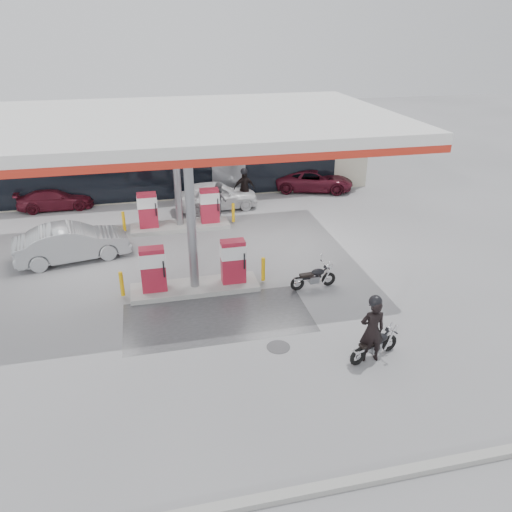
{
  "coord_description": "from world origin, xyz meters",
  "views": [
    {
      "loc": [
        -1.34,
        -13.68,
        8.77
      ],
      "look_at": [
        2.19,
        1.8,
        1.2
      ],
      "focal_mm": 35.0,
      "sensor_mm": 36.0,
      "label": 1
    }
  ],
  "objects_px": {
    "pump_island_far": "(179,213)",
    "attendant": "(219,200)",
    "biker_main": "(372,330)",
    "parked_car_right": "(314,180)",
    "hatchback_silver": "(72,243)",
    "biker_walking": "(244,189)",
    "parked_motorcycle": "(314,278)",
    "main_motorcycle": "(375,345)",
    "sedan_white": "(216,195)",
    "parked_car_left": "(55,199)",
    "pump_island_near": "(194,272)"
  },
  "relations": [
    {
      "from": "pump_island_far",
      "to": "attendant",
      "type": "xyz_separation_m",
      "value": [
        2.0,
        1.0,
        0.16
      ]
    },
    {
      "from": "biker_main",
      "to": "parked_car_right",
      "type": "bearing_deg",
      "value": -99.15
    },
    {
      "from": "hatchback_silver",
      "to": "biker_walking",
      "type": "height_order",
      "value": "biker_walking"
    },
    {
      "from": "parked_motorcycle",
      "to": "parked_car_right",
      "type": "relative_size",
      "value": 0.4
    },
    {
      "from": "biker_main",
      "to": "parked_motorcycle",
      "type": "height_order",
      "value": "biker_main"
    },
    {
      "from": "biker_main",
      "to": "parked_motorcycle",
      "type": "xyz_separation_m",
      "value": [
        -0.18,
        4.34,
        -0.58
      ]
    },
    {
      "from": "parked_motorcycle",
      "to": "biker_walking",
      "type": "height_order",
      "value": "biker_walking"
    },
    {
      "from": "attendant",
      "to": "main_motorcycle",
      "type": "bearing_deg",
      "value": 170.11
    },
    {
      "from": "sedan_white",
      "to": "parked_car_left",
      "type": "height_order",
      "value": "sedan_white"
    },
    {
      "from": "biker_walking",
      "to": "main_motorcycle",
      "type": "bearing_deg",
      "value": -90.77
    },
    {
      "from": "main_motorcycle",
      "to": "hatchback_silver",
      "type": "xyz_separation_m",
      "value": [
        -8.99,
        8.67,
        0.32
      ]
    },
    {
      "from": "hatchback_silver",
      "to": "biker_walking",
      "type": "xyz_separation_m",
      "value": [
        7.93,
        4.6,
        0.23
      ]
    },
    {
      "from": "parked_car_right",
      "to": "sedan_white",
      "type": "bearing_deg",
      "value": 124.38
    },
    {
      "from": "pump_island_near",
      "to": "attendant",
      "type": "relative_size",
      "value": 2.94
    },
    {
      "from": "hatchback_silver",
      "to": "parked_car_left",
      "type": "height_order",
      "value": "hatchback_silver"
    },
    {
      "from": "hatchback_silver",
      "to": "parked_car_right",
      "type": "bearing_deg",
      "value": -73.53
    },
    {
      "from": "biker_walking",
      "to": "parked_car_right",
      "type": "bearing_deg",
      "value": 17.1
    },
    {
      "from": "pump_island_near",
      "to": "sedan_white",
      "type": "relative_size",
      "value": 1.23
    },
    {
      "from": "pump_island_far",
      "to": "biker_walking",
      "type": "bearing_deg",
      "value": 32.31
    },
    {
      "from": "biker_main",
      "to": "biker_walking",
      "type": "bearing_deg",
      "value": -82.41
    },
    {
      "from": "biker_main",
      "to": "parked_car_left",
      "type": "xyz_separation_m",
      "value": [
        -10.28,
        15.13,
        -0.44
      ]
    },
    {
      "from": "main_motorcycle",
      "to": "parked_car_left",
      "type": "height_order",
      "value": "parked_car_left"
    },
    {
      "from": "sedan_white",
      "to": "biker_main",
      "type": "bearing_deg",
      "value": -174.38
    },
    {
      "from": "parked_motorcycle",
      "to": "attendant",
      "type": "relative_size",
      "value": 0.99
    },
    {
      "from": "pump_island_far",
      "to": "biker_walking",
      "type": "height_order",
      "value": "biker_walking"
    },
    {
      "from": "pump_island_near",
      "to": "biker_walking",
      "type": "distance_m",
      "value": 8.91
    },
    {
      "from": "pump_island_near",
      "to": "hatchback_silver",
      "type": "relative_size",
      "value": 1.17
    },
    {
      "from": "attendant",
      "to": "biker_main",
      "type": "bearing_deg",
      "value": 169.25
    },
    {
      "from": "pump_island_far",
      "to": "main_motorcycle",
      "type": "relative_size",
      "value": 3.02
    },
    {
      "from": "sedan_white",
      "to": "pump_island_near",
      "type": "bearing_deg",
      "value": 161.81
    },
    {
      "from": "pump_island_near",
      "to": "parked_car_left",
      "type": "bearing_deg",
      "value": 120.62
    },
    {
      "from": "main_motorcycle",
      "to": "pump_island_near",
      "type": "bearing_deg",
      "value": 112.94
    },
    {
      "from": "hatchback_silver",
      "to": "attendant",
      "type": "bearing_deg",
      "value": -73.26
    },
    {
      "from": "main_motorcycle",
      "to": "biker_main",
      "type": "bearing_deg",
      "value": -178.98
    },
    {
      "from": "pump_island_far",
      "to": "hatchback_silver",
      "type": "height_order",
      "value": "pump_island_far"
    },
    {
      "from": "biker_main",
      "to": "hatchback_silver",
      "type": "distance_m",
      "value": 12.41
    },
    {
      "from": "parked_motorcycle",
      "to": "pump_island_near",
      "type": "bearing_deg",
      "value": 165.18
    },
    {
      "from": "sedan_white",
      "to": "parked_car_right",
      "type": "bearing_deg",
      "value": -77.13
    },
    {
      "from": "sedan_white",
      "to": "parked_car_right",
      "type": "distance_m",
      "value": 6.09
    },
    {
      "from": "pump_island_near",
      "to": "main_motorcycle",
      "type": "distance_m",
      "value": 6.81
    },
    {
      "from": "main_motorcycle",
      "to": "parked_car_left",
      "type": "bearing_deg",
      "value": 105.85
    },
    {
      "from": "biker_main",
      "to": "parked_car_left",
      "type": "distance_m",
      "value": 18.3
    },
    {
      "from": "pump_island_near",
      "to": "hatchback_silver",
      "type": "distance_m",
      "value": 5.73
    },
    {
      "from": "sedan_white",
      "to": "attendant",
      "type": "relative_size",
      "value": 2.4
    },
    {
      "from": "parked_motorcycle",
      "to": "biker_main",
      "type": "bearing_deg",
      "value": -91.7
    },
    {
      "from": "parked_car_left",
      "to": "pump_island_near",
      "type": "bearing_deg",
      "value": -151.03
    },
    {
      "from": "parked_motorcycle",
      "to": "attendant",
      "type": "height_order",
      "value": "attendant"
    },
    {
      "from": "parked_car_left",
      "to": "biker_walking",
      "type": "bearing_deg",
      "value": -102.49
    },
    {
      "from": "main_motorcycle",
      "to": "hatchback_silver",
      "type": "distance_m",
      "value": 12.49
    },
    {
      "from": "main_motorcycle",
      "to": "biker_main",
      "type": "distance_m",
      "value": 0.61
    }
  ]
}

